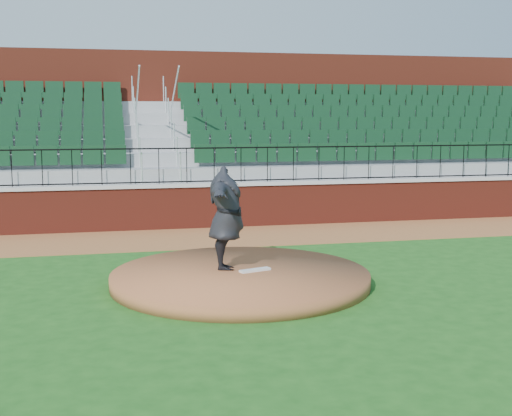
{
  "coord_description": "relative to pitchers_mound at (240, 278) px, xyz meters",
  "views": [
    {
      "loc": [
        -3.08,
        -12.17,
        3.23
      ],
      "look_at": [
        0.0,
        1.5,
        1.3
      ],
      "focal_mm": 47.33,
      "sensor_mm": 36.0,
      "label": 1
    }
  ],
  "objects": [
    {
      "name": "ground",
      "position": [
        0.59,
        -0.25,
        -0.12
      ],
      "size": [
        90.0,
        90.0,
        0.0
      ],
      "primitive_type": "plane",
      "color": "#1A4F16",
      "rests_on": "ground"
    },
    {
      "name": "field_wall",
      "position": [
        0.59,
        6.75,
        0.47
      ],
      "size": [
        34.0,
        0.35,
        1.2
      ],
      "primitive_type": "cube",
      "color": "maroon",
      "rests_on": "ground"
    },
    {
      "name": "warning_track",
      "position": [
        0.59,
        5.15,
        -0.12
      ],
      "size": [
        34.0,
        3.2,
        0.01
      ],
      "primitive_type": "cube",
      "color": "brown",
      "rests_on": "ground"
    },
    {
      "name": "concourse_wall",
      "position": [
        0.59,
        12.27,
        2.62
      ],
      "size": [
        34.0,
        0.5,
        5.5
      ],
      "primitive_type": "cube",
      "color": "maroon",
      "rests_on": "ground"
    },
    {
      "name": "pitchers_mound",
      "position": [
        0.0,
        0.0,
        0.0
      ],
      "size": [
        4.96,
        4.96,
        0.25
      ],
      "primitive_type": "cylinder",
      "color": "brown",
      "rests_on": "ground"
    },
    {
      "name": "wall_railing",
      "position": [
        0.59,
        6.75,
        1.67
      ],
      "size": [
        34.0,
        0.05,
        1.0
      ],
      "primitive_type": null,
      "color": "black",
      "rests_on": "wall_cap"
    },
    {
      "name": "pitcher",
      "position": [
        -0.23,
        0.27,
        1.14
      ],
      "size": [
        1.14,
        2.57,
        2.02
      ],
      "primitive_type": "imported",
      "rotation": [
        0.0,
        0.0,
        1.38
      ],
      "color": "black",
      "rests_on": "pitchers_mound"
    },
    {
      "name": "seating_stands",
      "position": [
        0.59,
        9.47,
        2.18
      ],
      "size": [
        34.0,
        5.1,
        4.6
      ],
      "primitive_type": null,
      "color": "gray",
      "rests_on": "ground"
    },
    {
      "name": "wall_cap",
      "position": [
        0.59,
        6.75,
        1.12
      ],
      "size": [
        34.0,
        0.45,
        0.1
      ],
      "primitive_type": "cube",
      "color": "#B7B7B7",
      "rests_on": "field_wall"
    },
    {
      "name": "pitching_rubber",
      "position": [
        0.28,
        -0.02,
        0.15
      ],
      "size": [
        0.65,
        0.34,
        0.04
      ],
      "primitive_type": "cube",
      "rotation": [
        0.0,
        0.0,
        0.3
      ],
      "color": "silver",
      "rests_on": "pitchers_mound"
    }
  ]
}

